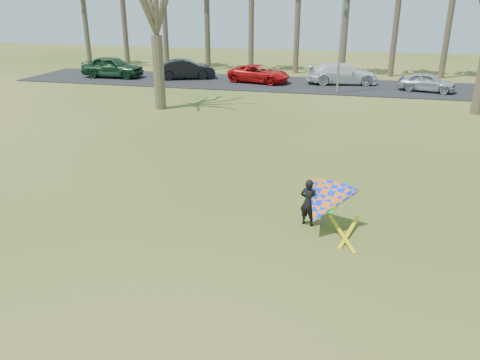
% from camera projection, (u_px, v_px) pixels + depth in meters
% --- Properties ---
extents(ground, '(100.00, 100.00, 0.00)m').
position_uv_depth(ground, '(223.00, 244.00, 12.59)').
color(ground, '#275011').
rests_on(ground, ground).
extents(parking_strip, '(46.00, 7.00, 0.06)m').
position_uv_depth(parking_strip, '(312.00, 85.00, 35.21)').
color(parking_strip, black).
rests_on(parking_strip, ground).
extents(streetlight, '(2.28, 0.18, 8.00)m').
position_uv_depth(streetlight, '(344.00, 26.00, 30.40)').
color(streetlight, gray).
rests_on(streetlight, ground).
extents(car_0, '(5.02, 2.13, 1.69)m').
position_uv_depth(car_0, '(113.00, 67.00, 38.13)').
color(car_0, '#173A20').
rests_on(car_0, parking_strip).
extents(car_1, '(4.88, 3.26, 1.52)m').
position_uv_depth(car_1, '(186.00, 69.00, 37.48)').
color(car_1, black).
rests_on(car_1, parking_strip).
extents(car_2, '(5.11, 3.14, 1.32)m').
position_uv_depth(car_2, '(259.00, 74.00, 35.92)').
color(car_2, red).
rests_on(car_2, parking_strip).
extents(car_3, '(5.59, 3.11, 1.53)m').
position_uv_depth(car_3, '(342.00, 74.00, 35.30)').
color(car_3, silver).
rests_on(car_3, parking_strip).
extents(car_4, '(4.08, 2.48, 1.30)m').
position_uv_depth(car_4, '(427.00, 82.00, 32.49)').
color(car_4, '#A4A9B2').
rests_on(car_4, parking_strip).
extents(kite_flyer, '(2.13, 2.39, 2.02)m').
position_uv_depth(kite_flyer, '(323.00, 203.00, 13.08)').
color(kite_flyer, black).
rests_on(kite_flyer, ground).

